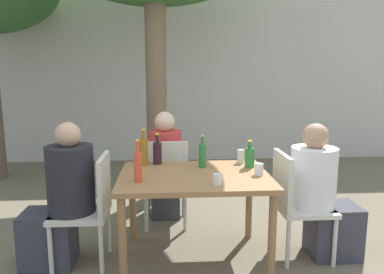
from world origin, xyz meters
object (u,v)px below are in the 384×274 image
wine_bottle_0 (157,152)px  green_bottle_2 (250,157)px  patio_chair_2 (165,178)px  person_seated_2 (165,171)px  patio_chair_0 (91,204)px  amber_bottle_4 (144,151)px  person_seated_1 (322,198)px  soda_bottle_1 (138,166)px  drinking_glass_1 (241,156)px  drinking_glass_2 (217,180)px  green_bottle_3 (202,155)px  person_seated_0 (61,202)px  dining_table_front (194,185)px  patio_chair_1 (294,199)px  drinking_glass_0 (259,169)px

wine_bottle_0 → green_bottle_2: 0.81m
patio_chair_2 → person_seated_2: bearing=-90.0°
patio_chair_0 → amber_bottle_4: 0.63m
person_seated_1 → wine_bottle_0: (-1.37, 0.35, 0.33)m
patio_chair_2 → soda_bottle_1: 0.95m
patio_chair_0 → drinking_glass_1: bearing=105.2°
soda_bottle_1 → drinking_glass_2: 0.60m
person_seated_1 → green_bottle_3: size_ratio=4.05×
person_seated_0 → drinking_glass_1: bearing=103.0°
patio_chair_0 → amber_bottle_4: size_ratio=2.78×
dining_table_front → person_seated_1: 1.08m
green_bottle_3 → drinking_glass_2: green_bottle_3 is taller
patio_chair_2 → person_seated_1: 1.47m
person_seated_0 → drinking_glass_1: person_seated_0 is taller
patio_chair_1 → drinking_glass_1: (-0.39, 0.35, 0.29)m
person_seated_1 → soda_bottle_1: 1.55m
wine_bottle_0 → person_seated_1: bearing=-14.5°
patio_chair_2 → amber_bottle_4: amber_bottle_4 is taller
wine_bottle_0 → green_bottle_2: bearing=-11.6°
patio_chair_1 → green_bottle_2: (-0.34, 0.19, 0.32)m
drinking_glass_1 → soda_bottle_1: bearing=-148.9°
person_seated_2 → drinking_glass_1: size_ratio=9.56×
person_seated_2 → amber_bottle_4: bearing=73.0°
amber_bottle_4 → drinking_glass_0: amber_bottle_4 is taller
patio_chair_1 → drinking_glass_0: bearing=99.9°
patio_chair_0 → person_seated_0: bearing=-90.0°
patio_chair_2 → amber_bottle_4: 0.54m
dining_table_front → soda_bottle_1: 0.52m
amber_bottle_4 → drinking_glass_2: size_ratio=3.88×
patio_chair_0 → patio_chair_2: size_ratio=1.00×
person_seated_1 → wine_bottle_0: 1.45m
patio_chair_0 → drinking_glass_1: 1.35m
green_bottle_3 → drinking_glass_2: bearing=-83.1°
green_bottle_2 → amber_bottle_4: amber_bottle_4 is taller
green_bottle_3 → drinking_glass_0: green_bottle_3 is taller
dining_table_front → drinking_glass_1: size_ratio=9.96×
dining_table_front → green_bottle_2: size_ratio=5.10×
person_seated_2 → drinking_glass_1: bearing=140.1°
patio_chair_0 → wine_bottle_0: bearing=123.8°
person_seated_2 → drinking_glass_2: size_ratio=13.88×
patio_chair_2 → green_bottle_2: green_bottle_2 is taller
patio_chair_0 → drinking_glass_2: bearing=72.9°
soda_bottle_1 → drinking_glass_0: 0.96m
person_seated_2 → drinking_glass_0: person_seated_2 is taller
wine_bottle_0 → green_bottle_2: wine_bottle_0 is taller
patio_chair_0 → person_seated_2: bearing=147.2°
wine_bottle_0 → drinking_glass_1: size_ratio=2.29×
patio_chair_0 → dining_table_front: bearing=90.0°
soda_bottle_1 → drinking_glass_0: size_ratio=3.41×
drinking_glass_0 → drinking_glass_1: bearing=99.5°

